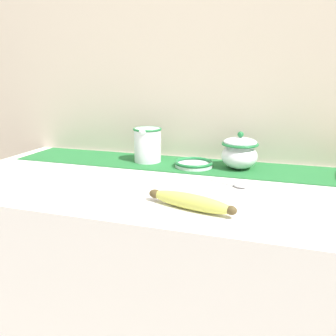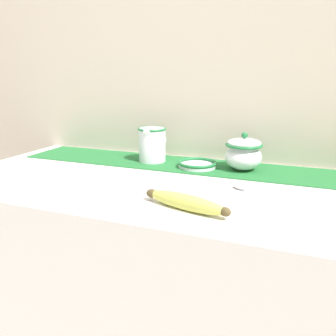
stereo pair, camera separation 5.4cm
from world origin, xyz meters
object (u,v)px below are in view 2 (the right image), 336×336
Objects in this scene: small_dish at (197,164)px; spoon at (237,187)px; cream_pitcher at (152,143)px; sugar_bowl at (244,153)px; banana at (185,202)px.

small_dish is 0.87× the size of spoon.
cream_pitcher is 0.32m from sugar_bowl.
banana is 1.48× the size of spoon.
cream_pitcher reaches higher than banana.
sugar_bowl is at bearing 79.15° from banana.
banana is at bearing -100.85° from sugar_bowl.
sugar_bowl is 0.82× the size of spoon.
sugar_bowl is (0.32, -0.00, -0.01)m from cream_pitcher.
sugar_bowl is 0.39m from banana.
sugar_bowl is 0.95× the size of small_dish.
small_dish is 0.37m from banana.
cream_pitcher is 0.46m from banana.
cream_pitcher reaches higher than spoon.
cream_pitcher is 1.00× the size of sugar_bowl.
sugar_bowl is 0.55× the size of banana.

